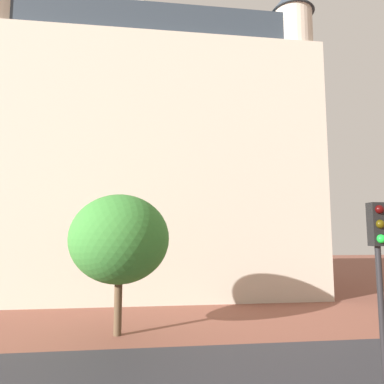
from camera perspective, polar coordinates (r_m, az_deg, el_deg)
name	(u,v)px	position (r m, az deg, el deg)	size (l,w,h in m)	color
ground_plane	(200,356)	(14.04, 1.22, -24.41)	(120.00, 120.00, 0.00)	brown
street_asphalt_strip	(210,377)	(12.21, 2.78, -27.14)	(120.00, 6.22, 0.00)	#2D2D33
landmark_building	(147,159)	(30.44, -7.11, 5.20)	(23.77, 15.33, 34.03)	beige
traffic_light_pole	(380,276)	(8.48, 27.50, -11.63)	(0.28, 0.34, 4.92)	black
tree_curb_far	(120,239)	(16.29, -11.35, -7.28)	(4.34, 4.34, 6.04)	brown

